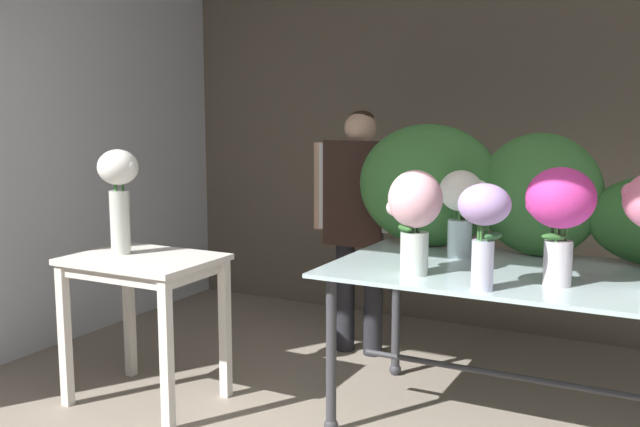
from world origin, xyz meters
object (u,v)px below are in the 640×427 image
at_px(vase_magenta_roses, 559,208).
at_px(vase_white_roses_tall, 119,189).
at_px(side_table_white, 144,277).
at_px(display_table_glass, 517,294).
at_px(florist, 359,205).
at_px(vase_blush_anemones, 415,212).
at_px(vase_ivory_dahlias, 461,205).
at_px(vase_lilac_carnations, 484,220).

relative_size(vase_magenta_roses, vase_white_roses_tall, 0.93).
relative_size(side_table_white, vase_magenta_roses, 1.54).
xyz_separation_m(display_table_glass, vase_magenta_roses, (0.20, -0.20, 0.45)).
xyz_separation_m(florist, vase_blush_anemones, (0.71, -0.97, 0.13)).
relative_size(display_table_glass, florist, 1.14).
xyz_separation_m(display_table_glass, vase_white_roses_tall, (-1.95, -0.54, 0.45)).
distance_m(display_table_glass, vase_ivory_dahlias, 0.55).
relative_size(side_table_white, vase_ivory_dahlias, 1.75).
height_order(vase_ivory_dahlias, vase_lilac_carnations, vase_lilac_carnations).
distance_m(florist, vase_blush_anemones, 1.21).
relative_size(florist, vase_lilac_carnations, 3.41).
distance_m(florist, vase_white_roses_tall, 1.48).
relative_size(vase_ivory_dahlias, vase_white_roses_tall, 0.81).
distance_m(side_table_white, vase_ivory_dahlias, 1.68).
bearing_deg(vase_white_roses_tall, vase_ivory_dahlias, 24.31).
relative_size(side_table_white, florist, 0.51).
bearing_deg(display_table_glass, vase_lilac_carnations, -97.77).
relative_size(display_table_glass, vase_white_roses_tall, 3.17).
distance_m(vase_ivory_dahlias, vase_white_roses_tall, 1.77).
distance_m(display_table_glass, vase_blush_anemones, 0.65).
xyz_separation_m(display_table_glass, florist, (-1.13, 0.68, 0.27)).
xyz_separation_m(display_table_glass, vase_blush_anemones, (-0.41, -0.29, 0.40)).
relative_size(florist, vase_ivory_dahlias, 3.43).
distance_m(vase_blush_anemones, vase_white_roses_tall, 1.56).
height_order(vase_ivory_dahlias, vase_magenta_roses, vase_magenta_roses).
distance_m(vase_magenta_roses, vase_white_roses_tall, 2.18).
bearing_deg(vase_ivory_dahlias, display_table_glass, -28.65).
bearing_deg(vase_ivory_dahlias, vase_blush_anemones, -98.73).
xyz_separation_m(side_table_white, vase_blush_anemones, (1.39, 0.25, 0.40)).
relative_size(side_table_white, vase_lilac_carnations, 1.74).
bearing_deg(vase_ivory_dahlias, vase_white_roses_tall, -155.69).
bearing_deg(vase_white_roses_tall, side_table_white, 0.01).
relative_size(vase_lilac_carnations, vase_white_roses_tall, 0.82).
height_order(vase_blush_anemones, vase_white_roses_tall, vase_white_roses_tall).
bearing_deg(display_table_glass, vase_ivory_dahlias, 151.35).
height_order(vase_magenta_roses, vase_blush_anemones, vase_magenta_roses).
bearing_deg(vase_magenta_roses, vase_ivory_dahlias, 144.38).
height_order(vase_lilac_carnations, vase_white_roses_tall, vase_white_roses_tall).
xyz_separation_m(side_table_white, vase_ivory_dahlias, (1.46, 0.73, 0.39)).
bearing_deg(vase_white_roses_tall, vase_blush_anemones, 9.28).
relative_size(florist, vase_blush_anemones, 3.19).
bearing_deg(vase_blush_anemones, display_table_glass, 35.03).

